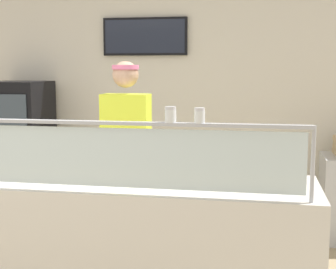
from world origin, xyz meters
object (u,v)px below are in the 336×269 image
(parmesan_shaker, at_px, (170,116))
(worker_figure, at_px, (127,155))
(drink_fridge, at_px, (20,151))
(pizza_tray, at_px, (105,175))
(pepper_flake_shaker, at_px, (200,116))
(pizza_server, at_px, (103,173))

(parmesan_shaker, relative_size, worker_figure, 0.05)
(drink_fridge, bearing_deg, parmesan_shaker, -46.41)
(pizza_tray, bearing_deg, drink_fridge, 130.98)
(worker_figure, bearing_deg, pepper_flake_shaker, -54.52)
(pizza_tray, relative_size, worker_figure, 0.27)
(pepper_flake_shaker, xyz_separation_m, drink_fridge, (-2.30, 2.24, -0.65))
(pizza_server, height_order, drink_fridge, drink_fridge)
(pizza_server, height_order, pepper_flake_shaker, pepper_flake_shaker)
(parmesan_shaker, xyz_separation_m, pepper_flake_shaker, (0.17, 0.00, -0.00))
(pizza_tray, xyz_separation_m, pepper_flake_shaker, (0.70, -0.40, 0.46))
(pizza_tray, height_order, pepper_flake_shaker, pepper_flake_shaker)
(pizza_tray, distance_m, parmesan_shaker, 0.81)
(pepper_flake_shaker, bearing_deg, pizza_server, 152.18)
(pepper_flake_shaker, bearing_deg, pizza_tray, 150.51)
(pizza_server, relative_size, drink_fridge, 0.18)
(pizza_tray, relative_size, parmesan_shaker, 5.08)
(parmesan_shaker, relative_size, drink_fridge, 0.06)
(parmesan_shaker, distance_m, worker_figure, 1.22)
(pizza_server, bearing_deg, parmesan_shaker, -17.81)
(pepper_flake_shaker, bearing_deg, worker_figure, 125.48)
(parmesan_shaker, bearing_deg, pizza_tray, 143.23)
(pizza_server, xyz_separation_m, worker_figure, (-0.00, 0.62, 0.02))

